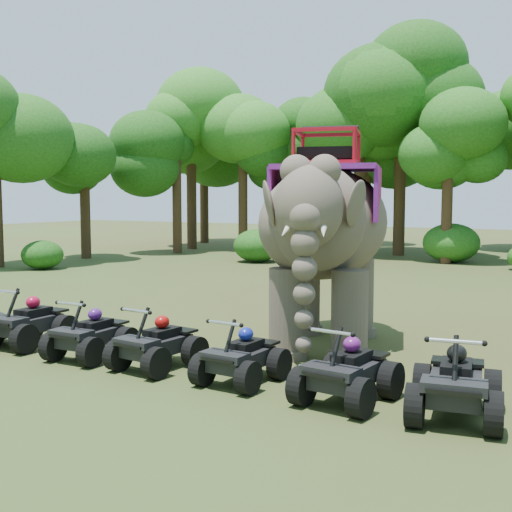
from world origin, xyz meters
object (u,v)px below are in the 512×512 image
object	(u,v)px
atv_0	(28,316)
atv_2	(157,337)
atv_1	(90,328)
atv_3	(241,349)
atv_5	(456,374)
elephant	(326,237)
atv_4	(347,363)

from	to	relation	value
atv_0	atv_2	size ratio (longest dim) A/B	1.07
atv_2	atv_1	bearing A→B (deg)	-173.65
atv_0	atv_3	xyz separation A→B (m)	(5.42, -0.18, -0.07)
atv_3	atv_5	distance (m)	3.61
elephant	atv_3	world-z (taller)	elephant
atv_3	atv_5	xyz separation A→B (m)	(3.61, -0.06, 0.07)
atv_2	atv_4	bearing A→B (deg)	4.02
elephant	atv_2	distance (m)	4.18
atv_0	atv_2	world-z (taller)	atv_0
elephant	atv_0	distance (m)	6.62
atv_5	atv_2	bearing A→B (deg)	169.88
atv_5	elephant	bearing A→B (deg)	126.81
atv_0	atv_4	bearing A→B (deg)	-2.57
atv_1	atv_4	world-z (taller)	atv_4
atv_0	atv_3	bearing A→B (deg)	-2.22
elephant	atv_0	bearing A→B (deg)	-167.29
atv_3	atv_2	bearing A→B (deg)	-177.65
atv_4	atv_2	bearing A→B (deg)	-175.82
atv_0	atv_4	distance (m)	7.40
atv_2	atv_0	bearing A→B (deg)	-176.38
atv_3	atv_4	world-z (taller)	atv_4
atv_1	atv_5	xyz separation A→B (m)	(7.09, -0.07, 0.05)
elephant	atv_4	world-z (taller)	elephant
atv_0	atv_3	distance (m)	5.43
atv_0	atv_2	bearing A→B (deg)	-2.77
atv_0	atv_2	distance (m)	3.59
elephant	atv_4	xyz separation A→B (m)	(1.78, -3.35, -1.73)
atv_1	atv_3	distance (m)	3.48
elephant	atv_3	xyz separation A→B (m)	(-0.19, -3.24, -1.78)
elephant	atv_1	distance (m)	5.19
atv_1	atv_2	distance (m)	1.64
atv_3	atv_0	bearing A→B (deg)	-178.73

